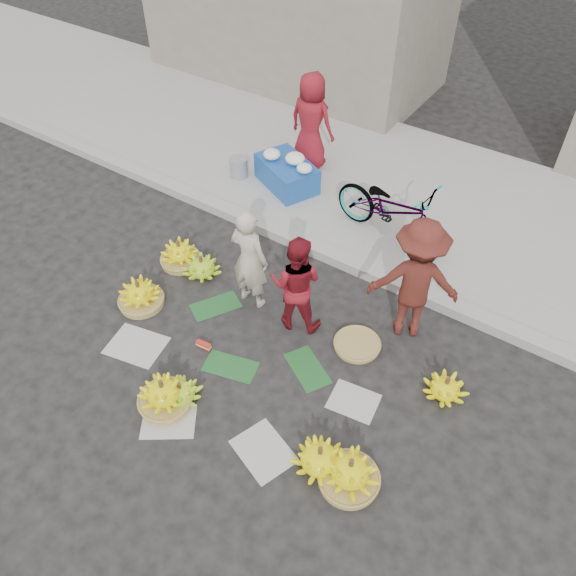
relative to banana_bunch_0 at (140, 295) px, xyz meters
The scene contains 22 objects.
ground 1.77m from the banana_bunch_0, ahead, with size 80.00×80.00×0.00m, color black.
curb 2.84m from the banana_bunch_0, 51.62° to the left, with size 40.00×0.25×0.15m, color gray.
sidewalk 4.67m from the banana_bunch_0, 67.84° to the left, with size 40.00×4.00×0.12m, color gray.
newspaper_scatter 1.93m from the banana_bunch_0, 23.79° to the right, with size 3.20×1.80×0.00m, color #BCB8AE, non-canonical shape.
banana_leaves 1.69m from the banana_bunch_0, ahead, with size 2.00×1.00×0.00m, color #194B21, non-canonical shape.
banana_bunch_0 is the anchor object (origin of this frame).
banana_bunch_1 1.71m from the banana_bunch_0, 30.32° to the right, with size 0.60×0.60×0.30m.
banana_bunch_2 1.70m from the banana_bunch_0, 36.48° to the right, with size 0.61×0.61×0.43m.
banana_bunch_3 3.32m from the banana_bunch_0, 11.89° to the right, with size 0.72×0.72×0.35m.
banana_bunch_4 3.66m from the banana_bunch_0, 10.53° to the right, with size 0.63×0.63×0.44m.
banana_bunch_5 4.09m from the banana_bunch_0, 12.69° to the left, with size 0.59×0.59×0.31m.
banana_bunch_6 0.96m from the banana_bunch_0, 71.56° to the left, with size 0.66×0.66×0.33m.
banana_bunch_7 0.94m from the banana_bunch_0, 97.29° to the left, with size 0.61×0.61×0.41m.
basket_spare 2.96m from the banana_bunch_0, 19.11° to the left, with size 0.57×0.57×0.07m, color olive.
incense_stack 1.21m from the banana_bunch_0, ahead, with size 0.20×0.06×0.08m, color red.
vendor_cream 1.60m from the banana_bunch_0, 36.59° to the left, with size 0.54×0.36×1.49m, color beige.
vendor_red 2.18m from the banana_bunch_0, 24.89° to the left, with size 0.68×0.53×1.40m, color maroon.
man_striped 3.61m from the banana_bunch_0, 26.69° to the left, with size 1.11×0.64×1.72m, color maroon.
flower_table 3.32m from the banana_bunch_0, 87.28° to the left, with size 1.24×1.04×0.61m.
grey_bucket 3.16m from the banana_bunch_0, 102.48° to the left, with size 0.30×0.30×0.34m, color gray.
flower_vendor 4.15m from the banana_bunch_0, 88.25° to the left, with size 0.80×0.52×1.64m, color maroon.
bicycle 3.76m from the banana_bunch_0, 54.14° to the left, with size 1.91×0.66×1.00m, color gray.
Camera 1 is at (2.84, -3.31, 5.51)m, focal length 35.00 mm.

